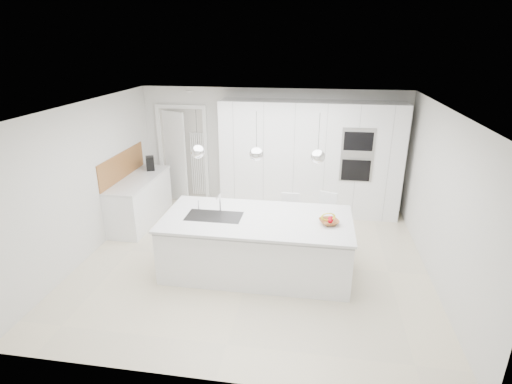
% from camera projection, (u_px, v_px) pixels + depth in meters
% --- Properties ---
extents(floor, '(5.50, 5.50, 0.00)m').
position_uv_depth(floor, '(253.00, 261.00, 6.56)').
color(floor, beige).
rests_on(floor, ground).
extents(wall_back, '(5.50, 0.00, 5.50)m').
position_uv_depth(wall_back, '(272.00, 149.00, 8.42)').
color(wall_back, silver).
rests_on(wall_back, ground).
extents(wall_left, '(0.00, 5.00, 5.00)m').
position_uv_depth(wall_left, '(87.00, 181.00, 6.51)').
color(wall_left, silver).
rests_on(wall_left, ground).
extents(ceiling, '(5.50, 5.50, 0.00)m').
position_uv_depth(ceiling, '(253.00, 107.00, 5.67)').
color(ceiling, white).
rests_on(ceiling, wall_back).
extents(tall_cabinets, '(3.60, 0.60, 2.30)m').
position_uv_depth(tall_cabinets, '(309.00, 159.00, 8.06)').
color(tall_cabinets, white).
rests_on(tall_cabinets, floor).
extents(oven_stack, '(0.62, 0.04, 1.05)m').
position_uv_depth(oven_stack, '(357.00, 155.00, 7.58)').
color(oven_stack, '#A5A5A8').
rests_on(oven_stack, tall_cabinets).
extents(doorway_frame, '(1.11, 0.08, 2.13)m').
position_uv_depth(doorway_frame, '(184.00, 156.00, 8.75)').
color(doorway_frame, white).
rests_on(doorway_frame, floor).
extents(hallway_door, '(0.76, 0.38, 2.00)m').
position_uv_depth(hallway_door, '(172.00, 157.00, 8.75)').
color(hallway_door, white).
rests_on(hallway_door, floor).
extents(radiator, '(0.32, 0.04, 1.40)m').
position_uv_depth(radiator, '(198.00, 164.00, 8.76)').
color(radiator, white).
rests_on(radiator, floor).
extents(left_base_cabinets, '(0.60, 1.80, 0.86)m').
position_uv_depth(left_base_cabinets, '(140.00, 201.00, 7.86)').
color(left_base_cabinets, white).
rests_on(left_base_cabinets, floor).
extents(left_worktop, '(0.62, 1.82, 0.04)m').
position_uv_depth(left_worktop, '(138.00, 179.00, 7.70)').
color(left_worktop, silver).
rests_on(left_worktop, left_base_cabinets).
extents(oak_backsplash, '(0.02, 1.80, 0.50)m').
position_uv_depth(oak_backsplash, '(122.00, 165.00, 7.65)').
color(oak_backsplash, '#A36732').
rests_on(oak_backsplash, wall_left).
extents(island_base, '(2.80, 1.20, 0.86)m').
position_uv_depth(island_base, '(256.00, 247.00, 6.11)').
color(island_base, white).
rests_on(island_base, floor).
extents(island_worktop, '(2.84, 1.40, 0.04)m').
position_uv_depth(island_worktop, '(257.00, 219.00, 6.00)').
color(island_worktop, silver).
rests_on(island_worktop, island_base).
extents(island_sink, '(0.84, 0.44, 0.18)m').
position_uv_depth(island_sink, '(214.00, 221.00, 6.07)').
color(island_sink, '#3F3F42').
rests_on(island_sink, island_worktop).
extents(island_tap, '(0.02, 0.02, 0.30)m').
position_uv_depth(island_tap, '(220.00, 202.00, 6.16)').
color(island_tap, white).
rests_on(island_tap, island_worktop).
extents(pendant_left, '(0.20, 0.20, 0.20)m').
position_uv_depth(pendant_left, '(198.00, 152.00, 5.71)').
color(pendant_left, white).
rests_on(pendant_left, ceiling).
extents(pendant_mid, '(0.20, 0.20, 0.20)m').
position_uv_depth(pendant_mid, '(256.00, 154.00, 5.59)').
color(pendant_mid, white).
rests_on(pendant_mid, ceiling).
extents(pendant_right, '(0.20, 0.20, 0.20)m').
position_uv_depth(pendant_right, '(318.00, 157.00, 5.47)').
color(pendant_right, white).
rests_on(pendant_right, ceiling).
extents(fruit_bowl, '(0.36, 0.36, 0.07)m').
position_uv_depth(fruit_bowl, '(329.00, 222.00, 5.77)').
color(fruit_bowl, '#A36732').
rests_on(fruit_bowl, island_worktop).
extents(espresso_machine, '(0.25, 0.29, 0.27)m').
position_uv_depth(espresso_machine, '(150.00, 163.00, 8.18)').
color(espresso_machine, black).
rests_on(espresso_machine, left_worktop).
extents(bar_stool_left, '(0.33, 0.45, 0.96)m').
position_uv_depth(bar_stool_left, '(289.00, 222.00, 6.82)').
color(bar_stool_left, white).
rests_on(bar_stool_left, floor).
extents(bar_stool_right, '(0.45, 0.53, 0.98)m').
position_uv_depth(bar_stool_right, '(327.00, 222.00, 6.81)').
color(bar_stool_right, white).
rests_on(bar_stool_right, floor).
extents(apple_a, '(0.07, 0.07, 0.07)m').
position_uv_depth(apple_a, '(330.00, 221.00, 5.72)').
color(apple_a, red).
rests_on(apple_a, fruit_bowl).
extents(apple_b, '(0.08, 0.08, 0.08)m').
position_uv_depth(apple_b, '(330.00, 220.00, 5.74)').
color(apple_b, red).
rests_on(apple_b, fruit_bowl).
extents(apple_c, '(0.08, 0.08, 0.08)m').
position_uv_depth(apple_c, '(331.00, 219.00, 5.77)').
color(apple_c, red).
rests_on(apple_c, fruit_bowl).
extents(apple_extra_3, '(0.08, 0.08, 0.08)m').
position_uv_depth(apple_extra_3, '(331.00, 220.00, 5.75)').
color(apple_extra_3, red).
rests_on(apple_extra_3, fruit_bowl).
extents(banana_bunch, '(0.25, 0.18, 0.22)m').
position_uv_depth(banana_bunch, '(328.00, 217.00, 5.72)').
color(banana_bunch, yellow).
rests_on(banana_bunch, fruit_bowl).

